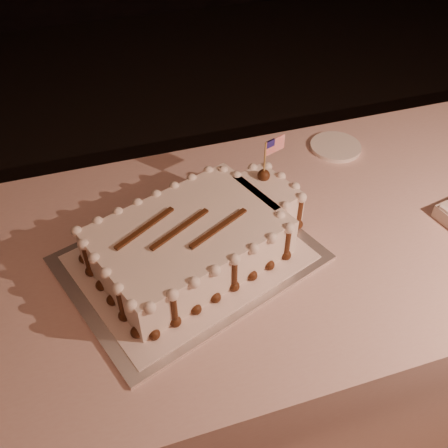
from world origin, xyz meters
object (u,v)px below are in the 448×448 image
object	(u,v)px
cake_board	(190,258)
side_plate	(336,147)
sheet_cake	(199,236)
banquet_table	(276,325)

from	to	relation	value
cake_board	side_plate	distance (m)	0.58
sheet_cake	side_plate	world-z (taller)	sheet_cake
cake_board	side_plate	xyz separation A→B (m)	(0.51, 0.29, 0.00)
banquet_table	cake_board	world-z (taller)	cake_board
banquet_table	sheet_cake	xyz separation A→B (m)	(-0.22, -0.01, 0.43)
banquet_table	side_plate	bearing A→B (deg)	46.18
sheet_cake	side_plate	xyz separation A→B (m)	(0.48, 0.28, -0.05)
banquet_table	cake_board	bearing A→B (deg)	-176.59
banquet_table	cake_board	distance (m)	0.45
cake_board	sheet_cake	size ratio (longest dim) A/B	1.01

